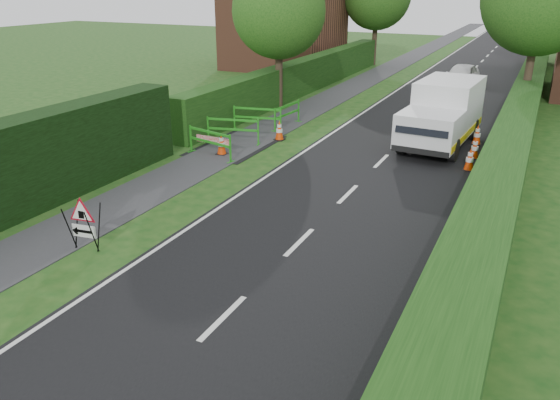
% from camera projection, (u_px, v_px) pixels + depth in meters
% --- Properties ---
extents(ground, '(120.00, 120.00, 0.00)m').
position_uv_depth(ground, '(82.00, 313.00, 10.30)').
color(ground, '#144212').
rests_on(ground, ground).
extents(road_surface, '(6.00, 90.00, 0.02)m').
position_uv_depth(road_surface, '(474.00, 69.00, 38.51)').
color(road_surface, black).
rests_on(road_surface, ground).
extents(footpath, '(2.00, 90.00, 0.02)m').
position_uv_depth(footpath, '(398.00, 64.00, 40.73)').
color(footpath, '#2D2D30').
rests_on(footpath, ground).
extents(hedge_west_far, '(1.00, 24.00, 1.80)m').
position_uv_depth(hedge_west_far, '(304.00, 92.00, 30.69)').
color(hedge_west_far, '#14380F').
rests_on(hedge_west_far, ground).
extents(hedge_east, '(1.20, 50.00, 1.50)m').
position_uv_depth(hedge_east, '(515.00, 143.00, 21.04)').
color(hedge_east, '#14380F').
rests_on(hedge_east, ground).
extents(house_west, '(7.50, 7.40, 7.88)m').
position_uv_depth(house_west, '(284.00, 25.00, 38.30)').
color(house_west, brown).
rests_on(house_west, ground).
extents(tree_nw, '(4.40, 4.40, 6.70)m').
position_uv_depth(tree_nw, '(279.00, 11.00, 25.51)').
color(tree_nw, '#2D2116').
rests_on(tree_nw, ground).
extents(tree_fe, '(4.20, 4.20, 6.33)m').
position_uv_depth(tree_fe, '(547.00, 5.00, 37.86)').
color(tree_fe, '#2D2116').
rests_on(tree_fe, ground).
extents(triangle_sign, '(0.86, 0.86, 1.11)m').
position_uv_depth(triangle_sign, '(81.00, 220.00, 12.40)').
color(triangle_sign, black).
rests_on(triangle_sign, ground).
extents(works_van, '(2.39, 5.34, 2.38)m').
position_uv_depth(works_van, '(443.00, 112.00, 20.31)').
color(works_van, silver).
rests_on(works_van, ground).
extents(traffic_cone_0, '(0.38, 0.38, 0.79)m').
position_uv_depth(traffic_cone_0, '(470.00, 159.00, 17.87)').
color(traffic_cone_0, black).
rests_on(traffic_cone_0, ground).
extents(traffic_cone_1, '(0.38, 0.38, 0.79)m').
position_uv_depth(traffic_cone_1, '(475.00, 148.00, 19.07)').
color(traffic_cone_1, black).
rests_on(traffic_cone_1, ground).
extents(traffic_cone_2, '(0.38, 0.38, 0.79)m').
position_uv_depth(traffic_cone_2, '(477.00, 135.00, 20.71)').
color(traffic_cone_2, black).
rests_on(traffic_cone_2, ground).
extents(traffic_cone_3, '(0.38, 0.38, 0.79)m').
position_uv_depth(traffic_cone_3, '(221.00, 144.00, 19.52)').
color(traffic_cone_3, black).
rests_on(traffic_cone_3, ground).
extents(traffic_cone_4, '(0.38, 0.38, 0.79)m').
position_uv_depth(traffic_cone_4, '(279.00, 130.00, 21.31)').
color(traffic_cone_4, black).
rests_on(traffic_cone_4, ground).
extents(ped_barrier_0, '(2.08, 0.83, 1.00)m').
position_uv_depth(ped_barrier_0, '(210.00, 140.00, 19.13)').
color(ped_barrier_0, '#1F8618').
rests_on(ped_barrier_0, ground).
extents(ped_barrier_1, '(2.09, 0.81, 1.00)m').
position_uv_depth(ped_barrier_1, '(233.00, 127.00, 20.78)').
color(ped_barrier_1, '#1F8618').
rests_on(ped_barrier_1, ground).
extents(ped_barrier_2, '(2.09, 0.74, 1.00)m').
position_uv_depth(ped_barrier_2, '(257.00, 116.00, 22.54)').
color(ped_barrier_2, '#1F8618').
rests_on(ped_barrier_2, ground).
extents(ped_barrier_3, '(0.53, 2.08, 1.00)m').
position_uv_depth(ped_barrier_3, '(287.00, 112.00, 23.13)').
color(ped_barrier_3, '#1F8618').
rests_on(ped_barrier_3, ground).
extents(redwhite_plank, '(1.50, 0.12, 0.25)m').
position_uv_depth(redwhite_plank, '(214.00, 152.00, 19.92)').
color(redwhite_plank, red).
rests_on(redwhite_plank, ground).
extents(hatchback_car, '(1.80, 4.04, 1.35)m').
position_uv_depth(hatchback_car, '(461.00, 76.00, 31.66)').
color(hatchback_car, white).
rests_on(hatchback_car, ground).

